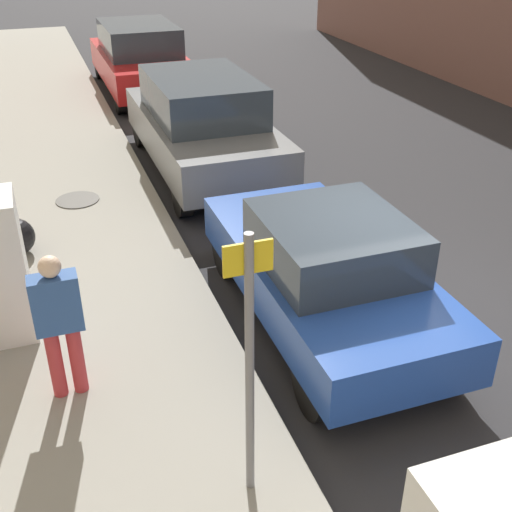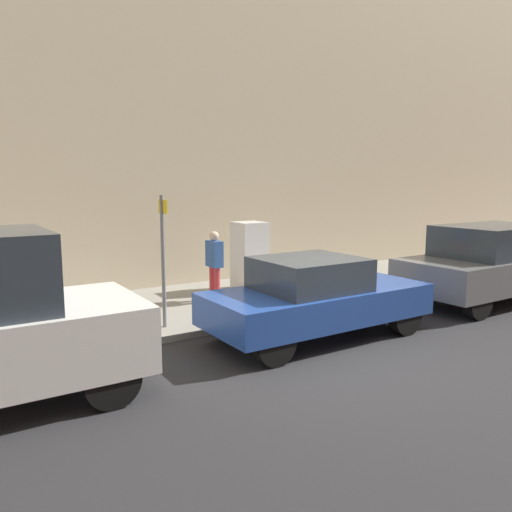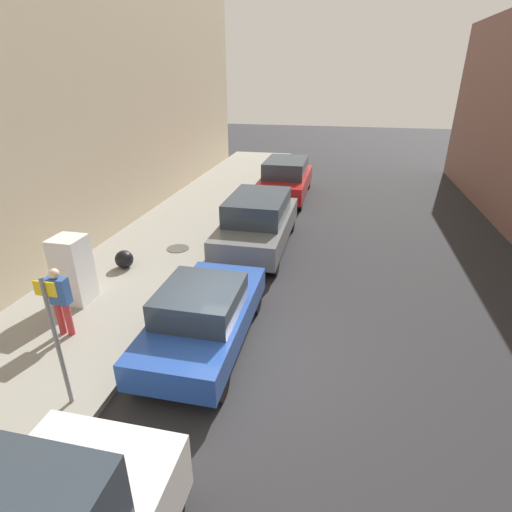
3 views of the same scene
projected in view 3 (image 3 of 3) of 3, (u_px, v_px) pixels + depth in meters
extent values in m
plane|color=#28282B|center=(245.00, 359.00, 7.95)|extent=(80.00, 80.00, 0.00)
cube|color=gray|center=(67.00, 332.00, 8.70)|extent=(3.91, 44.00, 0.13)
cube|color=white|center=(73.00, 270.00, 9.46)|extent=(0.71, 0.71, 1.65)
cube|color=black|center=(82.00, 264.00, 9.78)|extent=(0.01, 0.01, 1.57)
cube|color=yellow|center=(78.00, 259.00, 9.75)|extent=(0.16, 0.01, 0.22)
cube|color=red|center=(78.00, 244.00, 9.56)|extent=(0.64, 0.01, 0.05)
cube|color=red|center=(84.00, 275.00, 9.92)|extent=(0.64, 0.01, 0.05)
cylinder|color=#47443F|center=(178.00, 248.00, 12.68)|extent=(0.70, 0.70, 0.02)
cylinder|color=slate|center=(57.00, 344.00, 6.27)|extent=(0.07, 0.07, 2.37)
cube|color=yellow|center=(45.00, 289.00, 5.88)|extent=(0.36, 0.02, 0.24)
sphere|color=black|center=(124.00, 259.00, 11.35)|extent=(0.51, 0.51, 0.51)
cylinder|color=#B73338|center=(60.00, 318.00, 8.40)|extent=(0.14, 0.14, 0.76)
cylinder|color=#B73338|center=(69.00, 319.00, 8.37)|extent=(0.14, 0.14, 0.76)
cube|color=#2D5193|center=(58.00, 291.00, 8.11)|extent=(0.44, 0.22, 0.57)
sphere|color=beige|center=(54.00, 274.00, 7.95)|extent=(0.21, 0.21, 0.21)
cylinder|color=black|center=(43.00, 497.00, 5.00)|extent=(0.22, 0.70, 0.70)
cube|color=#23479E|center=(205.00, 318.00, 8.19)|extent=(1.73, 4.03, 0.55)
cube|color=#2D3842|center=(200.00, 300.00, 7.78)|extent=(1.52, 1.69, 0.55)
cylinder|color=black|center=(196.00, 292.00, 9.72)|extent=(0.22, 0.67, 0.67)
cylinder|color=black|center=(255.00, 299.00, 9.43)|extent=(0.22, 0.67, 0.67)
cylinder|color=black|center=(141.00, 370.00, 7.17)|extent=(0.22, 0.67, 0.67)
cylinder|color=black|center=(219.00, 382.00, 6.89)|extent=(0.22, 0.67, 0.67)
cube|color=slate|center=(258.00, 228.00, 12.79)|extent=(1.95, 4.78, 0.70)
cube|color=#2D3842|center=(258.00, 207.00, 12.50)|extent=(1.72, 2.63, 0.70)
cylinder|color=black|center=(245.00, 218.00, 14.69)|extent=(0.22, 0.70, 0.70)
cylinder|color=black|center=(291.00, 221.00, 14.37)|extent=(0.22, 0.70, 0.70)
cylinder|color=black|center=(216.00, 258.00, 11.51)|extent=(0.22, 0.70, 0.70)
cylinder|color=black|center=(274.00, 263.00, 11.18)|extent=(0.22, 0.70, 0.70)
cube|color=red|center=(285.00, 183.00, 18.18)|extent=(1.99, 4.82, 0.70)
cube|color=#2D3842|center=(286.00, 167.00, 17.89)|extent=(1.75, 2.65, 0.70)
cylinder|color=black|center=(274.00, 180.00, 20.13)|extent=(0.22, 0.64, 0.64)
cylinder|color=black|center=(308.00, 182.00, 19.79)|extent=(0.22, 0.64, 0.64)
cylinder|color=black|center=(258.00, 200.00, 16.86)|extent=(0.22, 0.64, 0.64)
cylinder|color=black|center=(299.00, 203.00, 16.52)|extent=(0.22, 0.64, 0.64)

